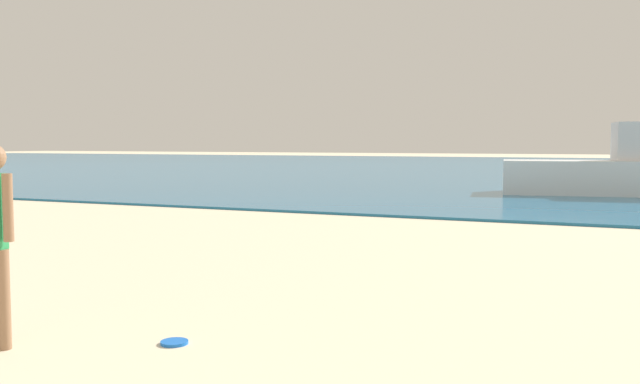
# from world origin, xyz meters

# --- Properties ---
(water) EXTENTS (160.00, 60.00, 0.06)m
(water) POSITION_xyz_m (0.00, 44.51, 0.03)
(water) COLOR #1E6B9E
(water) RESTS_ON ground
(frisbee) EXTENTS (0.22, 0.22, 0.03)m
(frisbee) POSITION_xyz_m (-0.62, 4.99, 0.01)
(frisbee) COLOR blue
(frisbee) RESTS_ON ground
(boat_near) EXTENTS (6.53, 2.97, 2.14)m
(boat_near) POSITION_xyz_m (2.54, 22.67, 0.80)
(boat_near) COLOR white
(boat_near) RESTS_ON water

